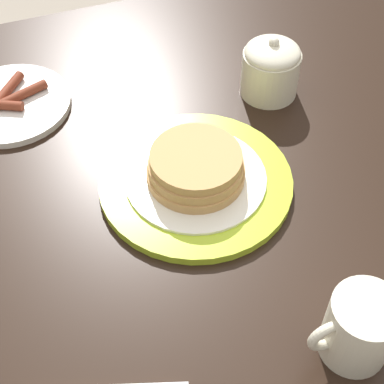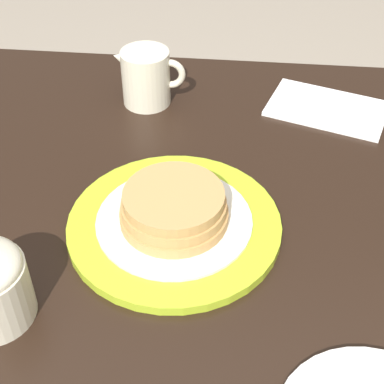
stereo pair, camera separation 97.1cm
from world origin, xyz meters
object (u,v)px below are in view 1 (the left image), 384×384
(pancake_plate, at_px, (196,175))
(sugar_bowl, at_px, (271,68))
(creamer_pitcher, at_px, (360,327))
(side_plate_bacon, at_px, (10,103))

(pancake_plate, xyz_separation_m, sugar_bowl, (-0.17, -0.14, 0.03))
(pancake_plate, height_order, creamer_pitcher, creamer_pitcher)
(pancake_plate, height_order, side_plate_bacon, pancake_plate)
(pancake_plate, relative_size, creamer_pitcher, 2.28)
(creamer_pitcher, height_order, sugar_bowl, sugar_bowl)
(sugar_bowl, bearing_deg, creamer_pitcher, 77.25)
(side_plate_bacon, xyz_separation_m, sugar_bowl, (-0.37, 0.10, 0.04))
(pancake_plate, height_order, sugar_bowl, sugar_bowl)
(side_plate_bacon, bearing_deg, pancake_plate, 130.42)
(side_plate_bacon, distance_m, creamer_pitcher, 0.58)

